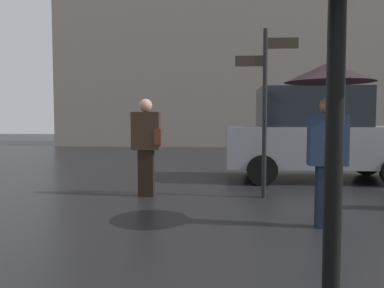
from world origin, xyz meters
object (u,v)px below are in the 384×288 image
street_signpost (265,96)px  pedestrian_with_umbrella (329,95)px  parked_car_left (316,134)px  pedestrian_with_bag (147,141)px

street_signpost → pedestrian_with_umbrella: bearing=-72.6°
street_signpost → parked_car_left: bearing=56.7°
street_signpost → pedestrian_with_bag: bearing=-179.4°
parked_car_left → street_signpost: size_ratio=1.42×
pedestrian_with_bag → street_signpost: size_ratio=0.59×
pedestrian_with_umbrella → parked_car_left: pedestrian_with_umbrella is taller
pedestrian_with_bag → street_signpost: street_signpost is taller
pedestrian_with_bag → parked_car_left: (3.47, 2.13, 0.04)m
pedestrian_with_umbrella → parked_car_left: bearing=-65.9°
parked_car_left → pedestrian_with_umbrella: bearing=73.9°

